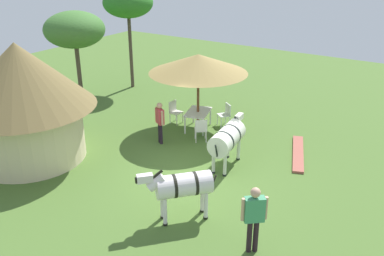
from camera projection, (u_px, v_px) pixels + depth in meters
ground_plane at (188, 171)px, 13.56m from camera, size 36.00×36.00×0.00m
thatched_hut at (22, 96)px, 13.58m from camera, size 4.69×4.69×3.96m
shade_umbrella at (198, 64)px, 15.67m from camera, size 3.74×3.74×3.01m
patio_dining_table at (198, 114)px, 16.46m from camera, size 1.47×1.17×0.74m
patio_chair_west_end at (226, 113)px, 16.87m from camera, size 0.60×0.60×0.90m
patio_chair_east_end at (175, 110)px, 17.16m from camera, size 0.47×0.45×0.90m
patio_chair_near_lawn at (201, 129)px, 15.43m from camera, size 0.60×0.60×0.90m
guest_beside_umbrella at (160, 119)px, 15.14m from camera, size 0.39×0.49×1.57m
standing_watcher at (254, 214)px, 9.60m from camera, size 0.47×0.50×1.73m
zebra_nearest_camera at (228, 138)px, 13.54m from camera, size 2.30×0.90×1.53m
zebra_by_umbrella at (182, 186)px, 10.81m from camera, size 1.70×1.58×1.55m
acacia_tree_right_background at (75, 30)px, 18.31m from camera, size 2.65×2.65×4.14m
acacia_tree_far_lawn at (128, 3)px, 20.15m from camera, size 2.41×2.41×4.92m
brick_patio_kerb at (298, 153)px, 14.65m from camera, size 2.75×1.30×0.08m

